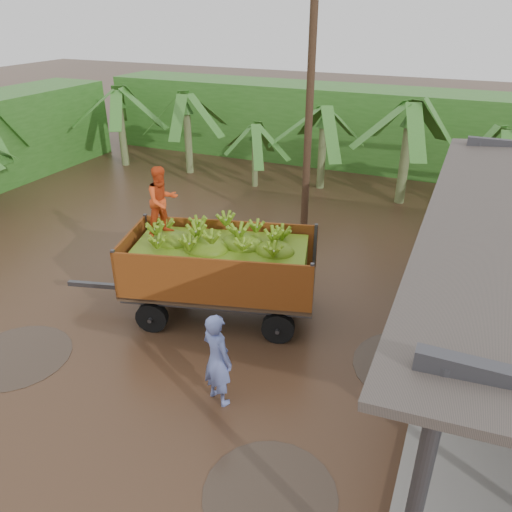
% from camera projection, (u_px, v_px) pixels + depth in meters
% --- Properties ---
extents(ground, '(100.00, 100.00, 0.00)m').
position_uv_depth(ground, '(191.00, 346.00, 11.57)').
color(ground, black).
rests_on(ground, ground).
extents(hedge_north, '(22.00, 3.00, 3.60)m').
position_uv_depth(hedge_north, '(319.00, 123.00, 24.51)').
color(hedge_north, '#2D661E').
rests_on(hedge_north, ground).
extents(banana_trailer, '(6.47, 3.36, 3.79)m').
position_uv_depth(banana_trailer, '(220.00, 265.00, 12.16)').
color(banana_trailer, '#A35117').
rests_on(banana_trailer, ground).
extents(man_blue, '(0.86, 0.73, 2.01)m').
position_uv_depth(man_blue, '(217.00, 359.00, 9.58)').
color(man_blue, '#6979C0').
rests_on(man_blue, ground).
extents(man_grey, '(1.06, 0.70, 1.67)m').
position_uv_depth(man_grey, '(451.00, 354.00, 10.00)').
color(man_grey, slate).
rests_on(man_grey, ground).
extents(utility_pole, '(1.20, 0.24, 8.46)m').
position_uv_depth(utility_pole, '(309.00, 106.00, 15.21)').
color(utility_pole, '#47301E').
rests_on(utility_pole, ground).
extents(banana_plants, '(24.35, 21.15, 4.08)m').
position_uv_depth(banana_plants, '(179.00, 162.00, 18.60)').
color(banana_plants, '#2D661E').
rests_on(banana_plants, ground).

